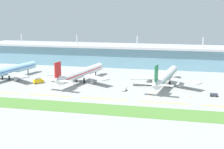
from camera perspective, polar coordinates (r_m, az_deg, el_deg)
name	(u,v)px	position (r m, az deg, el deg)	size (l,w,h in m)	color
ground_plane	(109,100)	(181.20, -0.60, -4.69)	(600.00, 600.00, 0.00)	#9E9E99
terminal_building	(138,56)	(289.29, 4.67, 3.39)	(288.00, 34.00, 28.20)	#6693A8
airliner_nearest	(7,71)	(245.31, -18.37, 0.57)	(47.93, 70.01, 18.90)	#9ED1EA
airliner_near_middle	(81,73)	(225.85, -5.59, 0.21)	(47.90, 67.32, 18.90)	white
airliner_far_middle	(166,77)	(216.42, 9.63, -0.40)	(48.28, 65.81, 18.90)	silver
taxiway_stripe_mid_west	(50,95)	(195.05, -11.08, -3.72)	(28.00, 0.70, 0.04)	yellow
taxiway_stripe_centre	(105,99)	(184.20, -1.33, -4.41)	(28.00, 0.70, 0.04)	yellow
taxiway_stripe_mid_east	(164,103)	(179.24, 9.31, -5.02)	(28.00, 0.70, 0.04)	yellow
grass_verge	(101,109)	(165.89, -1.93, -6.23)	(300.00, 18.00, 0.10)	#518438
fuel_truck	(38,80)	(227.83, -13.12, -1.02)	(6.58, 7.22, 4.95)	gold
pushback_tug	(214,95)	(198.63, 17.83, -3.47)	(4.44, 2.58, 1.85)	#333842
baggage_cart	(125,89)	(202.08, 2.26, -2.61)	(2.24, 3.73, 2.48)	silver
safety_cone_left_wingtip	(190,97)	(192.70, 13.87, -3.93)	(0.56, 0.56, 0.70)	orange
safety_cone_nose_front	(155,91)	(202.36, 7.65, -2.95)	(0.56, 0.56, 0.70)	orange
safety_cone_right_wingtip	(151,95)	(191.68, 7.00, -3.76)	(0.56, 0.56, 0.70)	orange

